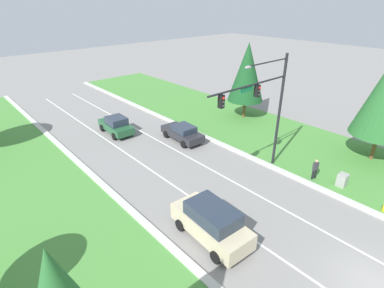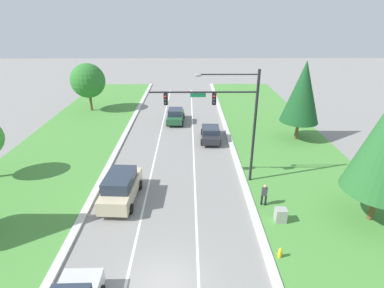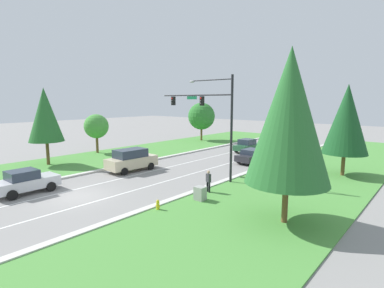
% 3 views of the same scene
% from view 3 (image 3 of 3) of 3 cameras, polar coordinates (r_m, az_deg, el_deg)
% --- Properties ---
extents(ground_plane, '(160.00, 160.00, 0.00)m').
position_cam_3_polar(ground_plane, '(22.89, -20.87, -9.37)').
color(ground_plane, gray).
extents(curb_strip_right, '(0.50, 90.00, 0.15)m').
position_cam_3_polar(curb_strip_right, '(18.35, -12.09, -13.18)').
color(curb_strip_right, beige).
rests_on(curb_strip_right, ground_plane).
extents(curb_strip_left, '(0.50, 90.00, 0.15)m').
position_cam_3_polar(curb_strip_left, '(27.81, -26.55, -6.45)').
color(curb_strip_left, beige).
rests_on(curb_strip_left, ground_plane).
extents(grass_verge_right, '(10.00, 90.00, 0.08)m').
position_cam_3_polar(grass_verge_right, '(14.88, 1.04, -18.46)').
color(grass_verge_right, '#4C8E3D').
rests_on(grass_verge_right, ground_plane).
extents(grass_verge_left, '(10.00, 90.00, 0.08)m').
position_cam_3_polar(grass_verge_left, '(32.61, -30.21, -4.69)').
color(grass_verge_left, '#4C8E3D').
rests_on(grass_verge_left, ground_plane).
extents(lane_stripe_inner_left, '(0.14, 81.00, 0.01)m').
position_cam_3_polar(lane_stripe_inner_left, '(24.43, -22.93, -8.37)').
color(lane_stripe_inner_left, white).
rests_on(lane_stripe_inner_left, ground_plane).
extents(lane_stripe_inner_right, '(0.14, 81.00, 0.01)m').
position_cam_3_polar(lane_stripe_inner_right, '(21.40, -18.50, -10.49)').
color(lane_stripe_inner_right, white).
rests_on(lane_stripe_inner_right, ground_plane).
extents(traffic_signal_mast, '(7.70, 0.41, 8.77)m').
position_cam_3_polar(traffic_signal_mast, '(25.40, 3.61, 6.14)').
color(traffic_signal_mast, black).
rests_on(traffic_signal_mast, ground_plane).
extents(champagne_suv, '(2.41, 5.01, 2.12)m').
position_cam_3_polar(champagne_suv, '(29.40, -11.48, -2.94)').
color(champagne_suv, beige).
rests_on(champagne_suv, ground_plane).
extents(forest_sedan, '(2.16, 4.42, 1.74)m').
position_cam_3_polar(forest_sedan, '(39.90, 10.54, -0.29)').
color(forest_sedan, '#235633').
rests_on(forest_sedan, ground_plane).
extents(charcoal_sedan, '(2.20, 4.62, 1.52)m').
position_cam_3_polar(charcoal_sedan, '(33.22, 11.51, -2.19)').
color(charcoal_sedan, '#28282D').
rests_on(charcoal_sedan, ground_plane).
extents(silver_sedan, '(2.14, 4.32, 1.75)m').
position_cam_3_polar(silver_sedan, '(25.11, -29.14, -6.26)').
color(silver_sedan, silver).
rests_on(silver_sedan, ground_plane).
extents(utility_cabinet, '(0.70, 0.60, 1.00)m').
position_cam_3_polar(utility_cabinet, '(20.42, 1.56, -9.48)').
color(utility_cabinet, '#9E9E99').
rests_on(utility_cabinet, ground_plane).
extents(pedestrian, '(0.43, 0.33, 1.69)m').
position_cam_3_polar(pedestrian, '(22.03, 3.15, -6.98)').
color(pedestrian, black).
rests_on(pedestrian, ground_plane).
extents(fire_hydrant, '(0.34, 0.20, 0.70)m').
position_cam_3_polar(fire_hydrant, '(18.91, -6.53, -11.52)').
color(fire_hydrant, gold).
rests_on(fire_hydrant, ground_plane).
extents(conifer_near_right_tree, '(4.50, 4.50, 9.52)m').
position_cam_3_polar(conifer_near_right_tree, '(16.58, 18.00, 5.02)').
color(conifer_near_right_tree, brown).
rests_on(conifer_near_right_tree, ground_plane).
extents(oak_near_left_tree, '(3.07, 3.07, 5.01)m').
position_cam_3_polar(oak_near_left_tree, '(39.94, -17.76, 3.21)').
color(oak_near_left_tree, brown).
rests_on(oak_near_left_tree, ground_plane).
extents(conifer_far_right_tree, '(3.83, 3.83, 8.17)m').
position_cam_3_polar(conifer_far_right_tree, '(29.53, 27.34, 4.20)').
color(conifer_far_right_tree, brown).
rests_on(conifer_far_right_tree, ground_plane).
extents(oak_far_left_tree, '(4.47, 4.47, 6.36)m').
position_cam_3_polar(oak_far_left_tree, '(50.07, 1.82, 5.30)').
color(oak_far_left_tree, brown).
rests_on(oak_far_left_tree, ground_plane).
extents(conifer_mid_left_tree, '(3.46, 3.46, 8.05)m').
position_cam_3_polar(conifer_mid_left_tree, '(34.29, -26.19, 5.00)').
color(conifer_mid_left_tree, brown).
rests_on(conifer_mid_left_tree, ground_plane).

